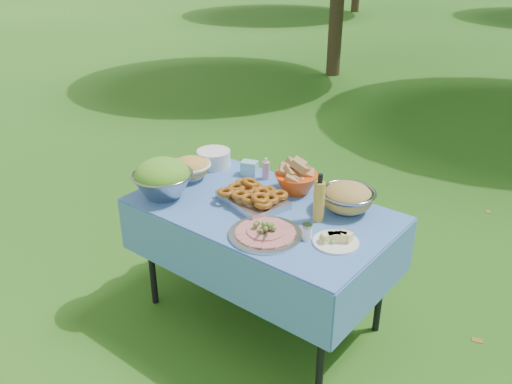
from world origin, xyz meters
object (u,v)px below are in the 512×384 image
plate_stack (214,158)px  charcuterie_platter (265,228)px  picnic_table (262,264)px  pasta_bowl_steel (347,197)px  salad_bowl (162,178)px  oil_bottle (319,198)px  bread_bowl (296,178)px

plate_stack → charcuterie_platter: (0.81, -0.50, -0.01)m
picnic_table → pasta_bowl_steel: bearing=34.5°
salad_bowl → oil_bottle: bearing=20.1°
bread_bowl → pasta_bowl_steel: size_ratio=0.85×
bread_bowl → pasta_bowl_steel: (0.36, -0.02, -0.00)m
picnic_table → pasta_bowl_steel: 0.66m
charcuterie_platter → oil_bottle: 0.34m
picnic_table → pasta_bowl_steel: (0.39, 0.27, 0.46)m
salad_bowl → charcuterie_platter: (0.74, 0.01, -0.07)m
picnic_table → salad_bowl: bearing=-155.7°
picnic_table → pasta_bowl_steel: size_ratio=4.76×
pasta_bowl_steel → oil_bottle: bearing=-108.2°
plate_stack → salad_bowl: bearing=-82.4°
pasta_bowl_steel → bread_bowl: bearing=176.2°
plate_stack → charcuterie_platter: 0.95m
bread_bowl → pasta_bowl_steel: 0.36m
charcuterie_platter → oil_bottle: size_ratio=1.41×
picnic_table → charcuterie_platter: 0.52m
picnic_table → salad_bowl: (-0.54, -0.24, 0.50)m
salad_bowl → bread_bowl: size_ratio=1.35×
salad_bowl → plate_stack: bearing=97.6°
plate_stack → bread_bowl: 0.64m
charcuterie_platter → plate_stack: bearing=148.4°
picnic_table → charcuterie_platter: charcuterie_platter is taller
plate_stack → charcuterie_platter: size_ratio=0.58×
salad_bowl → charcuterie_platter: bearing=1.1°
salad_bowl → oil_bottle: 0.92m
bread_bowl → plate_stack: bearing=-178.0°
charcuterie_platter → picnic_table: bearing=130.8°
salad_bowl → charcuterie_platter: size_ratio=0.92×
plate_stack → charcuterie_platter: bearing=-31.6°
plate_stack → oil_bottle: (0.93, -0.20, 0.08)m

